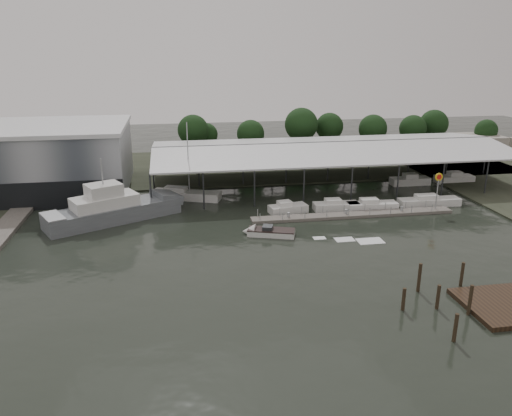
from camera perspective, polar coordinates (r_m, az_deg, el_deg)
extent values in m
plane|color=black|center=(56.24, 0.06, -5.05)|extent=(200.00, 200.00, 0.00)
cube|color=#34392B|center=(95.95, -4.14, 4.77)|extent=(140.00, 30.00, 0.30)
cube|color=#909499|center=(85.02, -22.59, 5.09)|extent=(24.00, 20.00, 10.00)
cube|color=black|center=(76.24, -23.88, 1.21)|extent=(24.00, 0.30, 4.00)
cube|color=silver|center=(84.13, -23.01, 8.53)|extent=(24.50, 20.50, 0.60)
cube|color=#2A2C2F|center=(84.45, 8.36, 7.42)|extent=(58.00, 0.40, 0.30)
cylinder|color=#2A2C2F|center=(70.30, -11.92, 1.70)|extent=(0.24, 0.24, 5.50)
cylinder|color=#2A2C2F|center=(92.60, -11.47, 5.66)|extent=(0.24, 0.24, 5.50)
cylinder|color=#2A2C2F|center=(107.46, 21.35, 6.47)|extent=(0.24, 0.24, 5.50)
cube|color=slate|center=(71.82, -26.33, -1.58)|extent=(3.00, 18.00, 0.50)
cube|color=slate|center=(68.98, 11.03, -0.78)|extent=(28.00, 2.00, 0.40)
cylinder|color=#919496|center=(64.64, 0.46, -1.16)|extent=(0.10, 0.10, 1.20)
cylinder|color=#919496|center=(75.01, 20.17, 0.44)|extent=(0.10, 0.10, 1.20)
cube|color=#919496|center=(68.48, 10.27, -0.43)|extent=(0.30, 0.30, 0.70)
cylinder|color=#919496|center=(73.30, 19.97, 1.46)|extent=(0.16, 0.16, 5.00)
cylinder|color=yellow|center=(72.68, 20.18, 3.35)|extent=(1.10, 0.12, 1.10)
cylinder|color=red|center=(72.62, 20.20, 3.33)|extent=(0.70, 0.05, 0.70)
cube|color=gray|center=(116.91, 23.79, 6.65)|extent=(10.00, 8.00, 4.00)
cube|color=slate|center=(68.48, -15.93, -0.67)|extent=(17.68, 12.13, 2.40)
cube|color=slate|center=(71.07, -10.24, 1.27)|extent=(5.00, 5.48, 1.83)
cube|color=silver|center=(67.61, -16.89, 0.59)|extent=(9.07, 7.18, 1.80)
cube|color=silver|center=(67.14, -17.02, 1.98)|extent=(5.24, 4.85, 1.61)
cylinder|color=#919496|center=(66.55, -17.21, 3.97)|extent=(0.18, 0.18, 3.50)
cube|color=#919496|center=(65.96, -22.24, -0.86)|extent=(3.90, 4.91, 0.15)
cube|color=white|center=(76.03, -7.96, 1.40)|extent=(10.67, 6.05, 1.40)
cube|color=silver|center=(76.32, -9.17, 2.11)|extent=(3.75, 2.84, 0.80)
cylinder|color=#919496|center=(74.45, -7.76, 5.61)|extent=(0.16, 0.16, 10.74)
cylinder|color=#919496|center=(76.09, -8.97, 2.46)|extent=(3.32, 1.33, 0.12)
cube|color=white|center=(60.90, 1.76, -2.85)|extent=(6.03, 3.71, 0.90)
cone|color=white|center=(61.29, -0.83, -2.70)|extent=(2.15, 2.41, 2.00)
cube|color=black|center=(60.76, 1.76, -2.50)|extent=(6.05, 3.76, 0.12)
cube|color=#2A2C2F|center=(60.73, 1.34, -2.25)|extent=(1.58, 1.71, 0.50)
cube|color=silver|center=(60.62, 7.25, -3.43)|extent=(2.30, 1.50, 0.04)
cube|color=silver|center=(60.63, 10.09, -3.57)|extent=(3.10, 2.00, 0.04)
cube|color=silver|center=(60.80, 12.92, -3.69)|extent=(3.90, 2.50, 0.04)
cube|color=white|center=(69.34, 3.68, -0.11)|extent=(5.60, 3.08, 1.10)
cube|color=silver|center=(68.99, 3.29, 0.50)|extent=(2.10, 1.90, 0.70)
cube|color=white|center=(71.12, 9.15, 0.16)|extent=(6.47, 2.45, 1.10)
cube|color=silver|center=(70.73, 8.80, 0.76)|extent=(2.30, 1.69, 0.70)
cube|color=white|center=(72.26, 13.12, 0.20)|extent=(7.14, 2.54, 1.10)
cube|color=silver|center=(71.84, 12.80, 0.79)|extent=(2.54, 1.72, 0.70)
cube|color=white|center=(76.49, 19.16, 0.65)|extent=(9.02, 2.41, 1.10)
cube|color=silver|center=(76.03, 18.89, 1.21)|extent=(3.18, 1.68, 0.70)
cylinder|color=#35281A|center=(47.24, 20.04, -9.85)|extent=(0.32, 0.32, 2.88)
cylinder|color=#35281A|center=(47.14, 23.23, -9.96)|extent=(0.32, 0.32, 3.39)
cylinder|color=#35281A|center=(46.12, 16.49, -10.30)|extent=(0.32, 0.32, 2.70)
cylinder|color=#35281A|center=(49.62, 18.13, -7.88)|extent=(0.32, 0.32, 3.46)
cylinder|color=#35281A|center=(52.16, 22.44, -7.32)|extent=(0.32, 0.32, 3.07)
cylinder|color=#35281A|center=(42.90, 21.79, -12.93)|extent=(0.32, 0.32, 3.03)
cylinder|color=black|center=(101.55, -7.11, 6.63)|extent=(0.50, 0.50, 4.37)
sphere|color=#1C3A18|center=(100.86, -7.20, 8.82)|extent=(6.12, 6.12, 6.12)
cylinder|color=black|center=(104.38, -5.66, 6.71)|extent=(0.50, 0.50, 3.37)
sphere|color=#1C3A18|center=(103.83, -5.71, 8.35)|extent=(4.72, 4.72, 4.72)
cylinder|color=black|center=(100.50, -0.62, 6.51)|extent=(0.50, 0.50, 3.91)
sphere|color=#1C3A18|center=(99.86, -0.62, 8.49)|extent=(5.47, 5.47, 5.47)
cylinder|color=black|center=(104.26, 5.13, 7.12)|extent=(0.50, 0.50, 4.84)
sphere|color=#1C3A18|center=(103.53, 5.20, 9.49)|extent=(6.77, 6.77, 6.77)
cylinder|color=black|center=(108.29, 8.30, 7.23)|extent=(0.50, 0.50, 4.15)
sphere|color=#1C3A18|center=(107.67, 8.39, 9.19)|extent=(5.82, 5.82, 5.82)
cylinder|color=black|center=(107.32, 13.07, 6.86)|extent=(0.50, 0.50, 4.15)
sphere|color=#1C3A18|center=(106.68, 13.21, 8.82)|extent=(5.80, 5.80, 5.80)
cylinder|color=black|center=(110.89, 17.31, 6.82)|extent=(0.50, 0.50, 4.01)
sphere|color=#1C3A18|center=(110.30, 17.49, 8.66)|extent=(5.61, 5.61, 5.61)
cylinder|color=black|center=(115.67, 19.45, 7.13)|extent=(0.50, 0.50, 4.34)
sphere|color=#1C3A18|center=(115.06, 19.65, 9.03)|extent=(6.07, 6.07, 6.07)
cylinder|color=black|center=(119.39, 24.62, 6.60)|extent=(0.50, 0.50, 3.39)
sphere|color=#1C3A18|center=(118.90, 24.81, 8.04)|extent=(4.75, 4.75, 4.75)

